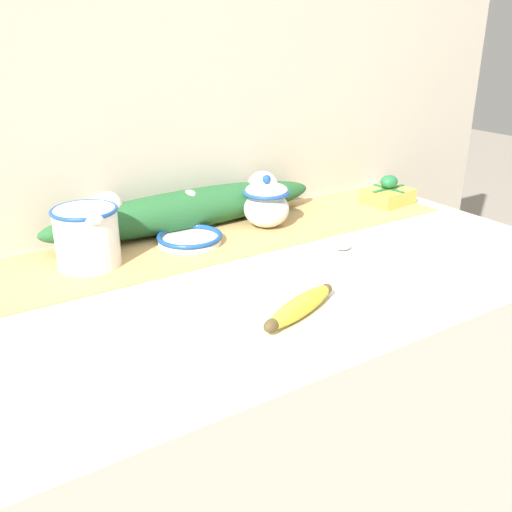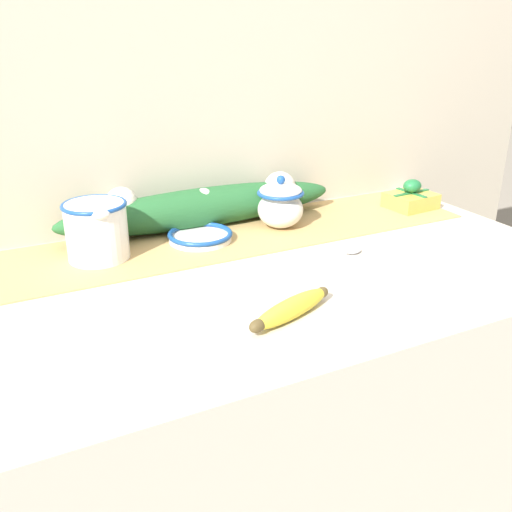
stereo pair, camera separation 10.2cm
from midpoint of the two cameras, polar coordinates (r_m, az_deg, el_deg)
name	(u,v)px [view 1 (the left image)]	position (r m, az deg, el deg)	size (l,w,h in m)	color
countertop	(257,455)	(1.32, -2.19, -19.32)	(1.27, 0.68, 0.88)	beige
back_wall	(168,80)	(1.32, -11.14, 16.84)	(2.07, 0.04, 2.40)	#B7AD99
table_runner	(207,240)	(1.24, -7.24, 1.59)	(1.17, 0.26, 0.00)	tan
cream_pitcher	(87,235)	(1.14, -19.05, 1.98)	(0.13, 0.15, 0.12)	white
sugar_bowl	(266,204)	(1.30, -1.21, 5.22)	(0.11, 0.11, 0.12)	white
small_dish	(190,238)	(1.22, -9.03, 1.71)	(0.14, 0.14, 0.02)	white
banana	(300,306)	(0.91, 1.23, -5.15)	(0.18, 0.09, 0.03)	yellow
spoon	(340,248)	(1.19, 5.94, 0.76)	(0.16, 0.06, 0.01)	#B7B7BC
gift_box	(388,194)	(1.51, 11.18, 6.08)	(0.12, 0.10, 0.07)	gold
poinsettia_garland	(190,207)	(1.30, -8.84, 4.78)	(0.66, 0.10, 0.11)	#235B2D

